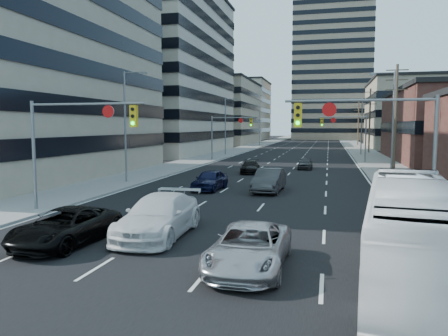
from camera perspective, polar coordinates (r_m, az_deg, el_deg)
name	(u,v)px	position (r m, az deg, el deg)	size (l,w,h in m)	color
ground	(147,274)	(14.42, -10.02, -13.42)	(400.00, 400.00, 0.00)	black
road_surface	(311,141)	(142.67, 11.32, 3.52)	(18.00, 300.00, 0.02)	black
sidewalk_left	(275,140)	(143.57, 6.72, 3.63)	(5.00, 300.00, 0.15)	slate
sidewalk_right	(348,141)	(142.68, 15.95, 3.45)	(5.00, 300.00, 0.15)	slate
office_left_mid	(141,73)	(79.99, -10.81, 12.11)	(26.00, 34.00, 28.00)	#ADA089
office_left_far	(215,113)	(116.34, -1.19, 7.14)	(20.00, 30.00, 16.00)	gray
office_right_far	(424,115)	(102.38, 24.65, 6.31)	(22.00, 28.00, 14.00)	gray
apartment_tower	(332,57)	(164.30, 13.95, 13.86)	(26.00, 26.00, 58.00)	gray
bg_block_left	(233,111)	(156.21, 1.13, 7.46)	(24.00, 24.00, 20.00)	#ADA089
bg_block_right	(419,122)	(144.93, 24.17, 5.55)	(22.00, 22.00, 12.00)	gray
signal_near_left	(75,132)	(24.24, -18.87, 4.43)	(6.59, 0.33, 6.00)	slate
signal_near_right	(374,133)	(20.57, 18.99, 4.28)	(6.59, 0.33, 6.00)	slate
signal_far_left	(229,129)	(58.98, 0.59, 5.15)	(6.09, 0.33, 6.00)	slate
signal_far_right	(347,129)	(57.52, 15.74, 4.94)	(6.09, 0.33, 6.00)	slate
utility_pole_block	(396,115)	(48.96, 21.51, 6.43)	(2.20, 0.28, 11.00)	#4C3D2D
utility_pole_midblock	(370,119)	(78.78, 18.49, 6.03)	(2.20, 0.28, 11.00)	#4C3D2D
utility_pole_distant	(358,121)	(108.70, 17.14, 5.85)	(2.20, 0.28, 11.00)	#4C3D2D
streetlight_left_near	(127,121)	(36.15, -12.56, 6.00)	(2.03, 0.22, 9.00)	slate
streetlight_left_mid	(226,124)	(69.32, 0.30, 5.82)	(2.03, 0.22, 9.00)	slate
streetlight_left_far	(260,124)	(103.70, 4.75, 5.70)	(2.03, 0.22, 9.00)	slate
streetlight_right_near	(391,121)	(37.80, 20.97, 5.74)	(2.03, 0.22, 9.00)	slate
streetlight_right_far	(361,124)	(72.65, 17.41, 5.56)	(2.03, 0.22, 9.00)	slate
black_pickup	(66,227)	(18.40, -19.98, -7.21)	(2.37, 5.13, 1.43)	black
white_van	(159,216)	(18.73, -8.49, -6.24)	(2.43, 5.97, 1.73)	silver
silver_suv	(249,247)	(14.49, 3.35, -10.31)	(2.36, 5.12, 1.42)	#A6A6AB
transit_bus	(413,230)	(14.42, 23.49, -7.49)	(2.57, 10.97, 3.06)	white
sedan_blue	(210,180)	(31.80, -1.85, -1.57)	(1.76, 4.37, 1.49)	black
sedan_grey_center	(269,180)	(31.10, 5.90, -1.62)	(1.74, 4.98, 1.64)	#303032
sedan_black_far	(250,167)	(43.17, 3.44, 0.13)	(1.75, 4.30, 1.25)	black
sedan_grey_right	(305,163)	(48.12, 10.57, 0.62)	(1.51, 3.77, 1.28)	#333335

